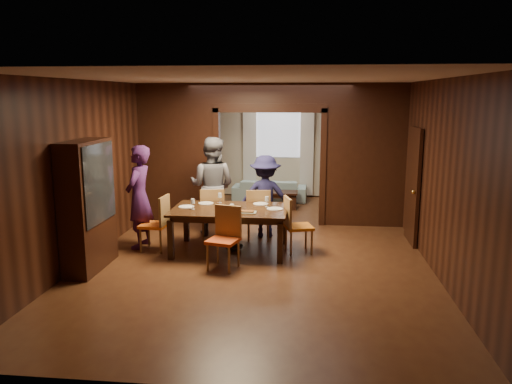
# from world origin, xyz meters

# --- Properties ---
(floor) EXTENTS (9.00, 9.00, 0.00)m
(floor) POSITION_xyz_m (0.00, 0.00, 0.00)
(floor) COLOR #4B2515
(floor) RESTS_ON ground
(ceiling) EXTENTS (5.50, 9.00, 0.02)m
(ceiling) POSITION_xyz_m (0.00, 0.00, 2.90)
(ceiling) COLOR silver
(ceiling) RESTS_ON room_walls
(room_walls) EXTENTS (5.52, 9.01, 2.90)m
(room_walls) POSITION_xyz_m (0.00, 1.89, 1.51)
(room_walls) COLOR black
(room_walls) RESTS_ON floor
(person_purple) EXTENTS (0.48, 0.69, 1.81)m
(person_purple) POSITION_xyz_m (-2.13, -0.34, 0.91)
(person_purple) COLOR #421B50
(person_purple) RESTS_ON floor
(person_grey) EXTENTS (1.03, 0.87, 1.88)m
(person_grey) POSITION_xyz_m (-1.02, 0.65, 0.94)
(person_grey) COLOR slate
(person_grey) RESTS_ON floor
(person_navy) EXTENTS (1.04, 0.64, 1.56)m
(person_navy) POSITION_xyz_m (0.01, 0.57, 0.78)
(person_navy) COLOR #1A183D
(person_navy) RESTS_ON floor
(sofa) EXTENTS (1.87, 0.76, 0.54)m
(sofa) POSITION_xyz_m (-0.17, 3.85, 0.27)
(sofa) COLOR #98C0C8
(sofa) RESTS_ON floor
(serving_bowl) EXTENTS (0.32, 0.32, 0.08)m
(serving_bowl) POSITION_xyz_m (-0.45, -0.36, 0.80)
(serving_bowl) COLOR black
(serving_bowl) RESTS_ON dining_table
(dining_table) EXTENTS (1.95, 1.21, 0.76)m
(dining_table) POSITION_xyz_m (-0.51, -0.43, 0.38)
(dining_table) COLOR black
(dining_table) RESTS_ON floor
(coffee_table) EXTENTS (0.80, 0.50, 0.40)m
(coffee_table) POSITION_xyz_m (0.16, 3.01, 0.20)
(coffee_table) COLOR black
(coffee_table) RESTS_ON floor
(chair_left) EXTENTS (0.47, 0.47, 0.97)m
(chair_left) POSITION_xyz_m (-1.82, -0.51, 0.48)
(chair_left) COLOR orange
(chair_left) RESTS_ON floor
(chair_right) EXTENTS (0.55, 0.55, 0.97)m
(chair_right) POSITION_xyz_m (0.67, -0.36, 0.48)
(chair_right) COLOR #C16012
(chair_right) RESTS_ON floor
(chair_far_l) EXTENTS (0.52, 0.52, 0.97)m
(chair_far_l) POSITION_xyz_m (-0.97, 0.36, 0.48)
(chair_far_l) COLOR red
(chair_far_l) RESTS_ON floor
(chair_far_r) EXTENTS (0.49, 0.49, 0.97)m
(chair_far_r) POSITION_xyz_m (-0.10, 0.37, 0.48)
(chair_far_r) COLOR #D54714
(chair_far_r) RESTS_ON floor
(chair_near) EXTENTS (0.54, 0.54, 0.97)m
(chair_near) POSITION_xyz_m (-0.47, -1.31, 0.48)
(chair_near) COLOR #C73F12
(chair_near) RESTS_ON floor
(hutch) EXTENTS (0.40, 1.20, 2.00)m
(hutch) POSITION_xyz_m (-2.53, -1.50, 1.00)
(hutch) COLOR black
(hutch) RESTS_ON floor
(door_right) EXTENTS (0.06, 0.90, 2.10)m
(door_right) POSITION_xyz_m (2.70, 0.50, 1.05)
(door_right) COLOR black
(door_right) RESTS_ON floor
(window_far) EXTENTS (1.20, 0.03, 1.30)m
(window_far) POSITION_xyz_m (0.00, 4.44, 1.70)
(window_far) COLOR silver
(window_far) RESTS_ON back_wall
(curtain_left) EXTENTS (0.35, 0.06, 2.40)m
(curtain_left) POSITION_xyz_m (-0.75, 4.40, 1.25)
(curtain_left) COLOR white
(curtain_left) RESTS_ON back_wall
(curtain_right) EXTENTS (0.35, 0.06, 2.40)m
(curtain_right) POSITION_xyz_m (0.75, 4.40, 1.25)
(curtain_right) COLOR white
(curtain_right) RESTS_ON back_wall
(plate_left) EXTENTS (0.27, 0.27, 0.01)m
(plate_left) POSITION_xyz_m (-1.27, -0.40, 0.77)
(plate_left) COLOR white
(plate_left) RESTS_ON dining_table
(plate_far_l) EXTENTS (0.27, 0.27, 0.01)m
(plate_far_l) POSITION_xyz_m (-0.99, -0.09, 0.77)
(plate_far_l) COLOR silver
(plate_far_l) RESTS_ON dining_table
(plate_far_r) EXTENTS (0.27, 0.27, 0.01)m
(plate_far_r) POSITION_xyz_m (-0.02, -0.03, 0.77)
(plate_far_r) COLOR white
(plate_far_r) RESTS_ON dining_table
(plate_right) EXTENTS (0.27, 0.27, 0.01)m
(plate_right) POSITION_xyz_m (0.26, -0.39, 0.77)
(plate_right) COLOR silver
(plate_right) RESTS_ON dining_table
(plate_near) EXTENTS (0.27, 0.27, 0.01)m
(plate_near) POSITION_xyz_m (-0.48, -0.82, 0.77)
(plate_near) COLOR silver
(plate_near) RESTS_ON dining_table
(platter_a) EXTENTS (0.30, 0.20, 0.04)m
(platter_a) POSITION_xyz_m (-0.55, -0.55, 0.78)
(platter_a) COLOR gray
(platter_a) RESTS_ON dining_table
(platter_b) EXTENTS (0.30, 0.20, 0.04)m
(platter_b) POSITION_xyz_m (-0.17, -0.71, 0.78)
(platter_b) COLOR gray
(platter_b) RESTS_ON dining_table
(wineglass_left) EXTENTS (0.08, 0.08, 0.18)m
(wineglass_left) POSITION_xyz_m (-1.12, -0.55, 0.85)
(wineglass_left) COLOR white
(wineglass_left) RESTS_ON dining_table
(wineglass_far) EXTENTS (0.08, 0.08, 0.18)m
(wineglass_far) POSITION_xyz_m (-0.76, 0.00, 0.85)
(wineglass_far) COLOR silver
(wineglass_far) RESTS_ON dining_table
(wineglass_right) EXTENTS (0.08, 0.08, 0.18)m
(wineglass_right) POSITION_xyz_m (0.11, -0.23, 0.85)
(wineglass_right) COLOR silver
(wineglass_right) RESTS_ON dining_table
(tumbler) EXTENTS (0.07, 0.07, 0.14)m
(tumbler) POSITION_xyz_m (-0.42, -0.72, 0.83)
(tumbler) COLOR silver
(tumbler) RESTS_ON dining_table
(condiment_jar) EXTENTS (0.08, 0.08, 0.11)m
(condiment_jar) POSITION_xyz_m (-0.70, -0.51, 0.82)
(condiment_jar) COLOR #4B2711
(condiment_jar) RESTS_ON dining_table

